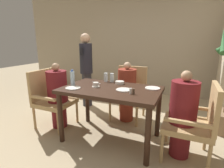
{
  "coord_description": "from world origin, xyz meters",
  "views": [
    {
      "loc": [
        0.96,
        -2.13,
        1.42
      ],
      "look_at": [
        0.0,
        0.04,
        0.83
      ],
      "focal_mm": 28.0,
      "sensor_mm": 36.0,
      "label": 1
    }
  ],
  "objects_px": {
    "chair_far_side": "(129,91)",
    "glass_tall_near": "(112,78)",
    "plate_dessert_center": "(124,90)",
    "glass_tall_mid": "(106,77)",
    "chair_right_side": "(196,120)",
    "standing_host": "(86,68)",
    "plate_main_left": "(153,88)",
    "diner_in_left_chair": "(58,95)",
    "diner_in_right_chair": "(183,114)",
    "bowl_small": "(120,82)",
    "chair_left_side": "(51,97)",
    "teacup_with_saucer": "(96,85)",
    "plate_main_right": "(73,88)",
    "water_bottle": "(72,78)",
    "diner_in_far_chair": "(127,91)"
  },
  "relations": [
    {
      "from": "chair_far_side",
      "to": "diner_in_far_chair",
      "type": "relative_size",
      "value": 0.89
    },
    {
      "from": "diner_in_left_chair",
      "to": "glass_tall_near",
      "type": "distance_m",
      "value": 0.93
    },
    {
      "from": "chair_far_side",
      "to": "diner_in_right_chair",
      "type": "distance_m",
      "value": 1.27
    },
    {
      "from": "chair_far_side",
      "to": "water_bottle",
      "type": "bearing_deg",
      "value": -122.66
    },
    {
      "from": "chair_left_side",
      "to": "plate_main_right",
      "type": "height_order",
      "value": "chair_left_side"
    },
    {
      "from": "chair_left_side",
      "to": "diner_in_far_chair",
      "type": "xyz_separation_m",
      "value": [
        1.1,
        0.69,
        0.04
      ]
    },
    {
      "from": "standing_host",
      "to": "plate_main_right",
      "type": "xyz_separation_m",
      "value": [
        0.56,
        -1.25,
        -0.06
      ]
    },
    {
      "from": "standing_host",
      "to": "glass_tall_mid",
      "type": "xyz_separation_m",
      "value": [
        0.79,
        -0.69,
        0.01
      ]
    },
    {
      "from": "chair_left_side",
      "to": "plate_main_right",
      "type": "relative_size",
      "value": 4.65
    },
    {
      "from": "standing_host",
      "to": "plate_main_right",
      "type": "distance_m",
      "value": 1.38
    },
    {
      "from": "diner_in_right_chair",
      "to": "plate_main_left",
      "type": "height_order",
      "value": "diner_in_right_chair"
    },
    {
      "from": "diner_in_far_chair",
      "to": "plate_dessert_center",
      "type": "xyz_separation_m",
      "value": [
        0.2,
        -0.71,
        0.24
      ]
    },
    {
      "from": "plate_dessert_center",
      "to": "glass_tall_mid",
      "type": "height_order",
      "value": "glass_tall_mid"
    },
    {
      "from": "plate_main_right",
      "to": "diner_in_far_chair",
      "type": "bearing_deg",
      "value": 62.57
    },
    {
      "from": "chair_right_side",
      "to": "water_bottle",
      "type": "relative_size",
      "value": 4.14
    },
    {
      "from": "diner_in_right_chair",
      "to": "glass_tall_near",
      "type": "relative_size",
      "value": 7.88
    },
    {
      "from": "standing_host",
      "to": "glass_tall_mid",
      "type": "relative_size",
      "value": 11.28
    },
    {
      "from": "chair_left_side",
      "to": "diner_in_far_chair",
      "type": "distance_m",
      "value": 1.3
    },
    {
      "from": "diner_in_far_chair",
      "to": "bowl_small",
      "type": "xyz_separation_m",
      "value": [
        0.02,
        -0.41,
        0.25
      ]
    },
    {
      "from": "plate_main_left",
      "to": "bowl_small",
      "type": "bearing_deg",
      "value": 172.56
    },
    {
      "from": "bowl_small",
      "to": "glass_tall_mid",
      "type": "distance_m",
      "value": 0.27
    },
    {
      "from": "bowl_small",
      "to": "glass_tall_near",
      "type": "bearing_deg",
      "value": 157.18
    },
    {
      "from": "chair_right_side",
      "to": "plate_main_right",
      "type": "bearing_deg",
      "value": -171.97
    },
    {
      "from": "diner_in_left_chair",
      "to": "plate_dessert_center",
      "type": "bearing_deg",
      "value": -1.14
    },
    {
      "from": "chair_far_side",
      "to": "glass_tall_mid",
      "type": "height_order",
      "value": "chair_far_side"
    },
    {
      "from": "plate_main_left",
      "to": "glass_tall_mid",
      "type": "distance_m",
      "value": 0.79
    },
    {
      "from": "chair_right_side",
      "to": "diner_in_left_chair",
      "type": "bearing_deg",
      "value": 180.0
    },
    {
      "from": "diner_in_left_chair",
      "to": "teacup_with_saucer",
      "type": "height_order",
      "value": "diner_in_left_chair"
    },
    {
      "from": "glass_tall_mid",
      "to": "bowl_small",
      "type": "bearing_deg",
      "value": -12.43
    },
    {
      "from": "teacup_with_saucer",
      "to": "plate_dessert_center",
      "type": "bearing_deg",
      "value": -0.59
    },
    {
      "from": "chair_left_side",
      "to": "plate_main_left",
      "type": "bearing_deg",
      "value": 7.51
    },
    {
      "from": "chair_far_side",
      "to": "glass_tall_near",
      "type": "relative_size",
      "value": 6.87
    },
    {
      "from": "glass_tall_mid",
      "to": "teacup_with_saucer",
      "type": "bearing_deg",
      "value": -87.32
    },
    {
      "from": "diner_in_far_chair",
      "to": "standing_host",
      "type": "relative_size",
      "value": 0.68
    },
    {
      "from": "standing_host",
      "to": "water_bottle",
      "type": "height_order",
      "value": "standing_host"
    },
    {
      "from": "plate_main_left",
      "to": "water_bottle",
      "type": "xyz_separation_m",
      "value": [
        -1.12,
        -0.29,
        0.1
      ]
    },
    {
      "from": "plate_main_right",
      "to": "bowl_small",
      "type": "bearing_deg",
      "value": 45.52
    },
    {
      "from": "teacup_with_saucer",
      "to": "standing_host",
      "type": "bearing_deg",
      "value": 127.69
    },
    {
      "from": "diner_in_left_chair",
      "to": "bowl_small",
      "type": "distance_m",
      "value": 1.04
    },
    {
      "from": "bowl_small",
      "to": "diner_in_right_chair",
      "type": "bearing_deg",
      "value": -16.93
    },
    {
      "from": "chair_right_side",
      "to": "standing_host",
      "type": "height_order",
      "value": "standing_host"
    },
    {
      "from": "chair_right_side",
      "to": "teacup_with_saucer",
      "type": "relative_size",
      "value": 8.4
    },
    {
      "from": "bowl_small",
      "to": "glass_tall_mid",
      "type": "relative_size",
      "value": 0.96
    },
    {
      "from": "plate_main_right",
      "to": "teacup_with_saucer",
      "type": "height_order",
      "value": "teacup_with_saucer"
    },
    {
      "from": "plate_main_left",
      "to": "chair_left_side",
      "type": "bearing_deg",
      "value": -172.49
    },
    {
      "from": "standing_host",
      "to": "bowl_small",
      "type": "bearing_deg",
      "value": -35.3
    },
    {
      "from": "chair_left_side",
      "to": "teacup_with_saucer",
      "type": "xyz_separation_m",
      "value": [
        0.87,
        -0.02,
        0.3
      ]
    },
    {
      "from": "diner_in_left_chair",
      "to": "diner_in_right_chair",
      "type": "height_order",
      "value": "diner_in_right_chair"
    },
    {
      "from": "standing_host",
      "to": "diner_in_left_chair",
      "type": "bearing_deg",
      "value": -85.14
    },
    {
      "from": "diner_in_right_chair",
      "to": "plate_main_right",
      "type": "distance_m",
      "value": 1.46
    }
  ]
}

